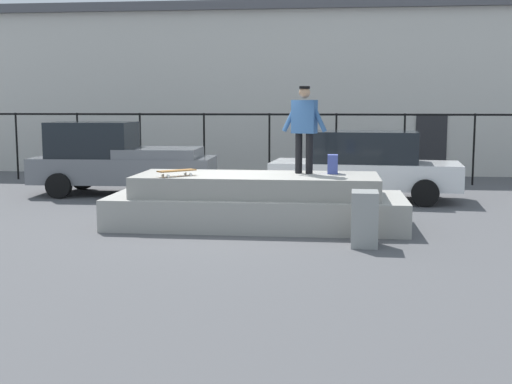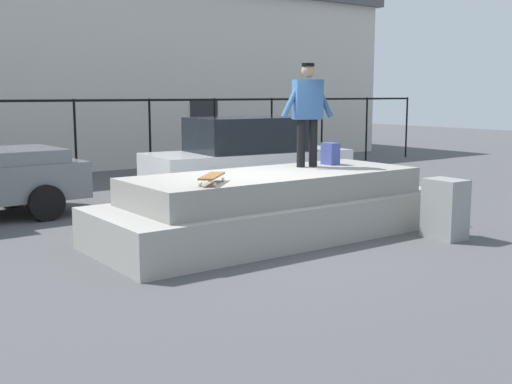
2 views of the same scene
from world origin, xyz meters
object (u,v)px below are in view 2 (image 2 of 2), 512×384
(utility_box, at_px, (445,209))
(car_white_sedan_mid, at_px, (248,155))
(skateboarder, at_px, (307,107))
(skateboard, at_px, (212,176))
(backpack, at_px, (330,154))

(utility_box, bearing_deg, car_white_sedan_mid, 88.90)
(skateboarder, relative_size, car_white_sedan_mid, 0.36)
(skateboard, distance_m, backpack, 3.05)
(skateboard, height_order, car_white_sedan_mid, car_white_sedan_mid)
(car_white_sedan_mid, bearing_deg, skateboarder, -110.77)
(skateboarder, height_order, backpack, skateboarder)
(utility_box, bearing_deg, skateboarder, 120.70)
(skateboarder, xyz_separation_m, utility_box, (1.10, -1.98, -1.53))
(skateboard, height_order, backpack, backpack)
(car_white_sedan_mid, bearing_deg, skateboard, -130.41)
(car_white_sedan_mid, bearing_deg, backpack, -102.70)
(skateboarder, distance_m, skateboard, 2.65)
(skateboard, bearing_deg, car_white_sedan_mid, 49.59)
(backpack, height_order, car_white_sedan_mid, car_white_sedan_mid)
(skateboarder, distance_m, backpack, 0.98)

